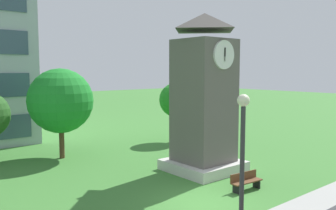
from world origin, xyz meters
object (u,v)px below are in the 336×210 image
Objects in this scene: street_lamp at (242,161)px; park_bench at (246,181)px; tree_streetside at (176,100)px; clock_tower at (204,102)px; tree_near_tower at (61,101)px.

park_bench is at bearing 36.86° from street_lamp.
clock_tower is at bearing -120.53° from tree_streetside.
tree_streetside is 9.72m from tree_near_tower.
tree_near_tower is (1.49, 16.38, 0.58)m from street_lamp.
tree_near_tower is (-9.70, 0.60, 0.43)m from tree_streetside.
clock_tower reaches higher than park_bench.
clock_tower is at bearing 50.67° from street_lamp.
clock_tower is 1.51× the size of tree_near_tower.
park_bench is 13.24m from tree_near_tower.
tree_streetside is (4.49, 7.61, -0.60)m from clock_tower.
clock_tower is at bearing 76.66° from park_bench.
tree_near_tower reaches higher than tree_streetside.
street_lamp reaches higher than tree_streetside.
clock_tower is 10.59m from street_lamp.
street_lamp is 1.07× the size of tree_streetside.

